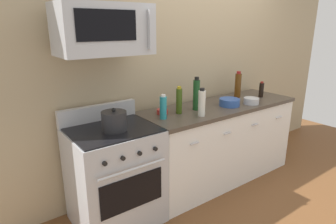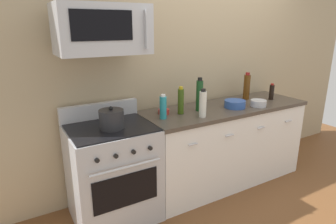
# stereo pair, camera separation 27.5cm
# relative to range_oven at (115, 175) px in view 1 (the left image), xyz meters

# --- Properties ---
(ground_plane) EXTENTS (6.04, 6.04, 0.00)m
(ground_plane) POSITION_rel_range_oven_xyz_m (1.35, -0.00, -0.47)
(ground_plane) COLOR brown
(back_wall) EXTENTS (5.04, 0.10, 2.70)m
(back_wall) POSITION_rel_range_oven_xyz_m (1.35, 0.41, 0.88)
(back_wall) COLOR tan
(back_wall) RESTS_ON ground_plane
(counter_unit) EXTENTS (1.95, 0.66, 0.92)m
(counter_unit) POSITION_rel_range_oven_xyz_m (1.35, -0.00, -0.01)
(counter_unit) COLOR white
(counter_unit) RESTS_ON ground_plane
(range_oven) EXTENTS (0.76, 0.69, 1.07)m
(range_oven) POSITION_rel_range_oven_xyz_m (0.00, 0.00, 0.00)
(range_oven) COLOR #B7BABF
(range_oven) RESTS_ON ground_plane
(microwave) EXTENTS (0.74, 0.44, 0.40)m
(microwave) POSITION_rel_range_oven_xyz_m (0.00, 0.04, 1.28)
(microwave) COLOR #B7BABF
(bottle_vinegar_white) EXTENTS (0.07, 0.07, 0.28)m
(bottle_vinegar_white) POSITION_rel_range_oven_xyz_m (0.88, -0.19, 0.58)
(bottle_vinegar_white) COLOR silver
(bottle_vinegar_white) RESTS_ON countertop_slab
(bottle_wine_amber) EXTENTS (0.08, 0.08, 0.32)m
(bottle_wine_amber) POSITION_rel_range_oven_xyz_m (1.77, 0.12, 0.60)
(bottle_wine_amber) COLOR #59330F
(bottle_wine_amber) RESTS_ON countertop_slab
(bottle_soy_sauce_dark) EXTENTS (0.06, 0.06, 0.20)m
(bottle_soy_sauce_dark) POSITION_rel_range_oven_xyz_m (2.02, -0.04, 0.54)
(bottle_soy_sauce_dark) COLOR black
(bottle_soy_sauce_dark) RESTS_ON countertop_slab
(bottle_dish_soap) EXTENTS (0.07, 0.07, 0.24)m
(bottle_dish_soap) POSITION_rel_range_oven_xyz_m (0.52, -0.04, 0.56)
(bottle_dish_soap) COLOR teal
(bottle_dish_soap) RESTS_ON countertop_slab
(bottle_wine_green) EXTENTS (0.07, 0.07, 0.35)m
(bottle_wine_green) POSITION_rel_range_oven_xyz_m (0.98, 0.01, 0.62)
(bottle_wine_green) COLOR #19471E
(bottle_wine_green) RESTS_ON countertop_slab
(bottle_olive_oil) EXTENTS (0.06, 0.06, 0.28)m
(bottle_olive_oil) POSITION_rel_range_oven_xyz_m (0.75, 0.02, 0.58)
(bottle_olive_oil) COLOR #385114
(bottle_olive_oil) RESTS_ON countertop_slab
(bowl_red_small) EXTENTS (0.11, 0.11, 0.05)m
(bowl_red_small) POSITION_rel_range_oven_xyz_m (0.61, 0.10, 0.48)
(bowl_red_small) COLOR #B72D28
(bowl_red_small) RESTS_ON countertop_slab
(bowl_steel_prep) EXTENTS (0.17, 0.17, 0.07)m
(bowl_steel_prep) POSITION_rel_range_oven_xyz_m (1.65, -0.19, 0.49)
(bowl_steel_prep) COLOR #B2B5BA
(bowl_steel_prep) RESTS_ON countertop_slab
(bowl_blue_mixing) EXTENTS (0.23, 0.23, 0.08)m
(bowl_blue_mixing) POSITION_rel_range_oven_xyz_m (1.39, -0.09, 0.49)
(bowl_blue_mixing) COLOR #2D519E
(bowl_blue_mixing) RESTS_ON countertop_slab
(stockpot) EXTENTS (0.21, 0.21, 0.20)m
(stockpot) POSITION_rel_range_oven_xyz_m (-0.00, -0.05, 0.54)
(stockpot) COLOR #262628
(stockpot) RESTS_ON range_oven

